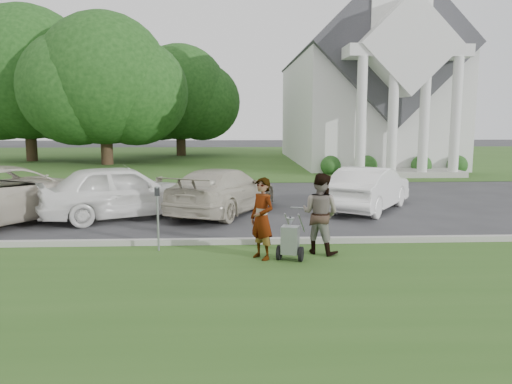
{
  "coord_description": "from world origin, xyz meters",
  "views": [
    {
      "loc": [
        0.2,
        -10.98,
        2.95
      ],
      "look_at": [
        0.71,
        0.0,
        1.34
      ],
      "focal_mm": 35.0,
      "sensor_mm": 36.0,
      "label": 1
    }
  ],
  "objects": [
    {
      "name": "person_left",
      "position": [
        0.81,
        -0.72,
        0.87
      ],
      "size": [
        0.72,
        0.75,
        1.73
      ],
      "primitive_type": "imported",
      "rotation": [
        0.0,
        0.0,
        -0.91
      ],
      "color": "#999999",
      "rests_on": "ground"
    },
    {
      "name": "parking_meter_near",
      "position": [
        -1.48,
        0.03,
        0.93
      ],
      "size": [
        0.11,
        0.1,
        1.47
      ],
      "color": "#93969B",
      "rests_on": "ground"
    },
    {
      "name": "car_a",
      "position": [
        -6.25,
        3.66,
        0.81
      ],
      "size": [
        5.52,
        6.38,
        1.63
      ],
      "primitive_type": "imported",
      "rotation": [
        0.0,
        0.0,
        2.55
      ],
      "color": "beige",
      "rests_on": "ground"
    },
    {
      "name": "person_right",
      "position": [
        2.11,
        -0.32,
        0.89
      ],
      "size": [
        1.09,
        1.05,
        1.77
      ],
      "primitive_type": "imported",
      "rotation": [
        0.0,
        0.0,
        2.52
      ],
      "color": "#999999",
      "rests_on": "ground"
    },
    {
      "name": "car_c",
      "position": [
        -0.12,
        4.61,
        0.71
      ],
      "size": [
        3.91,
        5.29,
        1.43
      ],
      "primitive_type": "imported",
      "rotation": [
        0.0,
        0.0,
        2.7
      ],
      "color": "beige",
      "rests_on": "ground"
    },
    {
      "name": "car_b",
      "position": [
        -3.12,
        3.92,
        0.82
      ],
      "size": [
        5.15,
        3.79,
        1.63
      ],
      "primitive_type": "imported",
      "rotation": [
        0.0,
        0.0,
        2.01
      ],
      "color": "white",
      "rests_on": "ground"
    },
    {
      "name": "ground",
      "position": [
        0.0,
        0.0,
        0.0
      ],
      "size": [
        120.0,
        120.0,
        0.0
      ],
      "primitive_type": "plane",
      "color": "#333335",
      "rests_on": "ground"
    },
    {
      "name": "tree_far",
      "position": [
        -14.01,
        24.99,
        5.69
      ],
      "size": [
        11.64,
        9.2,
        10.73
      ],
      "color": "#332316",
      "rests_on": "ground"
    },
    {
      "name": "grass_strip",
      "position": [
        0.0,
        -3.0,
        0.01
      ],
      "size": [
        80.0,
        7.0,
        0.01
      ],
      "primitive_type": "cube",
      "color": "#2F541D",
      "rests_on": "ground"
    },
    {
      "name": "church_lawn",
      "position": [
        0.0,
        27.0,
        0.01
      ],
      "size": [
        80.0,
        30.0,
        0.01
      ],
      "primitive_type": "cube",
      "color": "#2F541D",
      "rests_on": "ground"
    },
    {
      "name": "car_d",
      "position": [
        4.64,
        4.91,
        0.71
      ],
      "size": [
        3.64,
        4.43,
        1.42
      ],
      "primitive_type": "imported",
      "rotation": [
        0.0,
        0.0,
        2.56
      ],
      "color": "white",
      "rests_on": "ground"
    },
    {
      "name": "curb",
      "position": [
        0.0,
        0.55,
        0.07
      ],
      "size": [
        80.0,
        0.18,
        0.15
      ],
      "primitive_type": "cube",
      "color": "#9E9E93",
      "rests_on": "ground"
    },
    {
      "name": "church",
      "position": [
        9.0,
        23.11,
        5.94
      ],
      "size": [
        9.19,
        19.0,
        24.1
      ],
      "color": "white",
      "rests_on": "ground"
    },
    {
      "name": "tree_back",
      "position": [
        -4.01,
        29.99,
        4.73
      ],
      "size": [
        9.61,
        7.6,
        8.89
      ],
      "color": "#332316",
      "rests_on": "ground"
    },
    {
      "name": "tree_left",
      "position": [
        -8.01,
        21.99,
        5.11
      ],
      "size": [
        10.63,
        8.4,
        9.71
      ],
      "color": "#332316",
      "rests_on": "ground"
    },
    {
      "name": "striping_cart",
      "position": [
        1.39,
        -0.86,
        0.43
      ],
      "size": [
        0.75,
        1.15,
        0.99
      ],
      "rotation": [
        0.0,
        0.0,
        -0.31
      ],
      "color": "black",
      "rests_on": "ground"
    }
  ]
}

